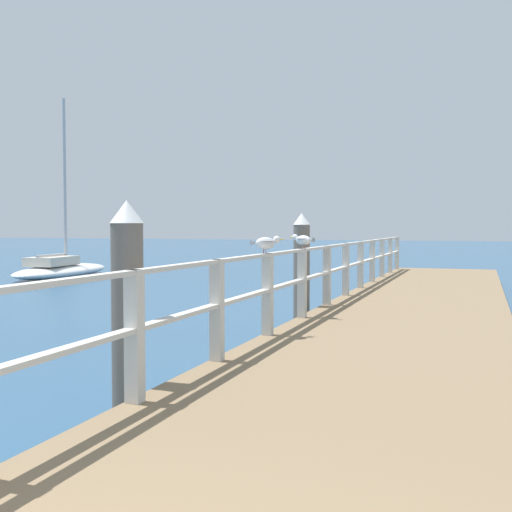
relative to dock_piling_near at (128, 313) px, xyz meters
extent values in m
cube|color=#846B4C|center=(1.83, 6.00, -0.80)|extent=(3.06, 21.21, 0.40)
cube|color=beige|center=(0.38, -0.54, -0.09)|extent=(0.12, 0.12, 1.03)
cube|color=beige|center=(0.38, 1.10, -0.09)|extent=(0.12, 0.12, 1.03)
cube|color=beige|center=(0.38, 2.73, -0.09)|extent=(0.12, 0.12, 1.03)
cube|color=beige|center=(0.38, 4.36, -0.09)|extent=(0.12, 0.12, 1.03)
cube|color=beige|center=(0.38, 6.00, -0.09)|extent=(0.12, 0.12, 1.03)
cube|color=beige|center=(0.38, 7.63, -0.09)|extent=(0.12, 0.12, 1.03)
cube|color=beige|center=(0.38, 9.27, -0.09)|extent=(0.12, 0.12, 1.03)
cube|color=beige|center=(0.38, 10.90, -0.09)|extent=(0.12, 0.12, 1.03)
cube|color=beige|center=(0.38, 12.53, -0.09)|extent=(0.12, 0.12, 1.03)
cube|color=beige|center=(0.38, 14.17, -0.09)|extent=(0.12, 0.12, 1.03)
cube|color=beige|center=(0.38, 15.80, -0.09)|extent=(0.12, 0.12, 1.03)
cube|color=beige|center=(0.38, 6.00, 0.40)|extent=(0.10, 19.61, 0.04)
cube|color=beige|center=(0.38, 6.00, -0.04)|extent=(0.10, 19.61, 0.04)
cylinder|color=#6B6056|center=(0.00, 0.00, -0.11)|extent=(0.28, 0.28, 1.79)
cone|color=white|center=(0.00, 0.00, 0.88)|extent=(0.29, 0.29, 0.20)
cylinder|color=#6B6056|center=(0.00, 5.72, -0.11)|extent=(0.28, 0.28, 1.79)
cone|color=white|center=(0.00, 5.72, 0.88)|extent=(0.29, 0.29, 0.20)
ellipsoid|color=white|center=(0.38, 2.64, 0.55)|extent=(0.27, 0.30, 0.15)
sphere|color=white|center=(0.48, 2.78, 0.59)|extent=(0.09, 0.09, 0.09)
cone|color=gold|center=(0.52, 2.83, 0.59)|extent=(0.05, 0.05, 0.02)
cone|color=#939399|center=(0.28, 2.50, 0.56)|extent=(0.10, 0.11, 0.07)
ellipsoid|color=#939399|center=(0.38, 2.64, 0.57)|extent=(0.27, 0.28, 0.04)
cylinder|color=tan|center=(0.35, 2.64, 0.45)|extent=(0.01, 0.01, 0.05)
cylinder|color=tan|center=(0.39, 2.61, 0.45)|extent=(0.01, 0.01, 0.05)
ellipsoid|color=white|center=(0.38, 4.43, 0.55)|extent=(0.31, 0.25, 0.15)
sphere|color=white|center=(0.23, 4.51, 0.59)|extent=(0.09, 0.09, 0.09)
cone|color=gold|center=(0.17, 4.54, 0.59)|extent=(0.06, 0.05, 0.02)
cone|color=#939399|center=(0.53, 4.35, 0.56)|extent=(0.10, 0.10, 0.07)
ellipsoid|color=#939399|center=(0.38, 4.43, 0.57)|extent=(0.28, 0.26, 0.04)
cylinder|color=tan|center=(0.38, 4.40, 0.45)|extent=(0.01, 0.01, 0.05)
cylinder|color=tan|center=(0.40, 4.45, 0.45)|extent=(0.01, 0.01, 0.05)
ellipsoid|color=white|center=(-10.69, 13.64, -0.78)|extent=(2.46, 5.48, 0.45)
cylinder|color=#B2B2B7|center=(-10.72, 13.90, 2.30)|extent=(0.10, 0.10, 5.70)
cylinder|color=#B2B2B7|center=(-10.61, 12.98, -0.20)|extent=(0.30, 1.85, 0.08)
cube|color=beige|center=(-10.61, 13.01, -0.40)|extent=(1.25, 2.02, 0.30)
camera|label=1|loc=(2.89, -4.86, 0.76)|focal=44.97mm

